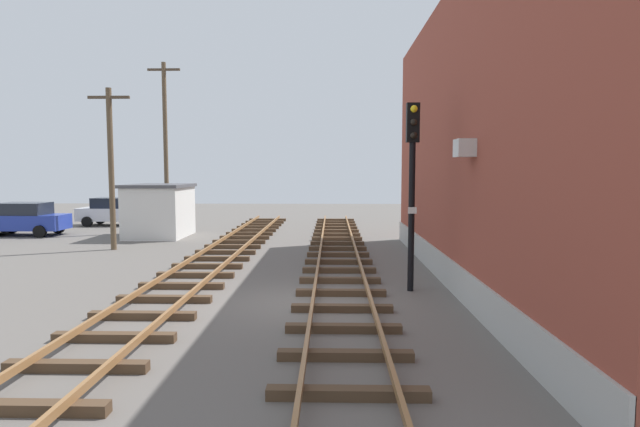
{
  "coord_description": "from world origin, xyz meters",
  "views": [
    {
      "loc": [
        0.78,
        -13.09,
        3.47
      ],
      "look_at": [
        0.33,
        5.96,
        1.86
      ],
      "focal_mm": 28.62,
      "sensor_mm": 36.0,
      "label": 1
    }
  ],
  "objects_px": {
    "control_hut": "(159,210)",
    "signal_mast": "(412,174)",
    "brick_building": "(579,137)",
    "utility_pole_far": "(166,145)",
    "utility_pole_near": "(111,165)",
    "parked_car_blue": "(25,219)",
    "parked_car_white": "(114,211)"
  },
  "relations": [
    {
      "from": "brick_building",
      "to": "utility_pole_near",
      "type": "height_order",
      "value": "brick_building"
    },
    {
      "from": "brick_building",
      "to": "utility_pole_near",
      "type": "distance_m",
      "value": 18.21
    },
    {
      "from": "brick_building",
      "to": "control_hut",
      "type": "height_order",
      "value": "brick_building"
    },
    {
      "from": "signal_mast",
      "to": "control_hut",
      "type": "xyz_separation_m",
      "value": [
        -11.32,
        11.84,
        -1.98
      ]
    },
    {
      "from": "parked_car_white",
      "to": "utility_pole_near",
      "type": "relative_size",
      "value": 0.6
    },
    {
      "from": "signal_mast",
      "to": "utility_pole_near",
      "type": "relative_size",
      "value": 0.77
    },
    {
      "from": "parked_car_blue",
      "to": "utility_pole_far",
      "type": "height_order",
      "value": "utility_pole_far"
    },
    {
      "from": "parked_car_white",
      "to": "utility_pole_near",
      "type": "bearing_deg",
      "value": -66.82
    },
    {
      "from": "parked_car_white",
      "to": "control_hut",
      "type": "bearing_deg",
      "value": -48.79
    },
    {
      "from": "parked_car_blue",
      "to": "parked_car_white",
      "type": "bearing_deg",
      "value": 62.72
    },
    {
      "from": "control_hut",
      "to": "signal_mast",
      "type": "bearing_deg",
      "value": -46.28
    },
    {
      "from": "utility_pole_near",
      "to": "control_hut",
      "type": "bearing_deg",
      "value": 82.88
    },
    {
      "from": "control_hut",
      "to": "parked_car_blue",
      "type": "bearing_deg",
      "value": 177.17
    },
    {
      "from": "utility_pole_near",
      "to": "parked_car_blue",
      "type": "bearing_deg",
      "value": 145.08
    },
    {
      "from": "brick_building",
      "to": "utility_pole_near",
      "type": "xyz_separation_m",
      "value": [
        -17.05,
        6.33,
        -0.77
      ]
    },
    {
      "from": "control_hut",
      "to": "parked_car_blue",
      "type": "relative_size",
      "value": 0.9
    },
    {
      "from": "signal_mast",
      "to": "parked_car_white",
      "type": "height_order",
      "value": "signal_mast"
    },
    {
      "from": "utility_pole_near",
      "to": "utility_pole_far",
      "type": "xyz_separation_m",
      "value": [
        0.3,
        6.46,
        1.22
      ]
    },
    {
      "from": "parked_car_blue",
      "to": "utility_pole_near",
      "type": "height_order",
      "value": "utility_pole_near"
    },
    {
      "from": "signal_mast",
      "to": "parked_car_white",
      "type": "bearing_deg",
      "value": 132.95
    },
    {
      "from": "parked_car_blue",
      "to": "utility_pole_far",
      "type": "xyz_separation_m",
      "value": [
        7.14,
        1.68,
        4.01
      ]
    },
    {
      "from": "brick_building",
      "to": "utility_pole_far",
      "type": "bearing_deg",
      "value": 142.65
    },
    {
      "from": "brick_building",
      "to": "control_hut",
      "type": "distance_m",
      "value": 19.93
    },
    {
      "from": "control_hut",
      "to": "utility_pole_near",
      "type": "height_order",
      "value": "utility_pole_near"
    },
    {
      "from": "control_hut",
      "to": "brick_building",
      "type": "bearing_deg",
      "value": -33.05
    },
    {
      "from": "brick_building",
      "to": "parked_car_blue",
      "type": "distance_m",
      "value": 26.59
    },
    {
      "from": "brick_building",
      "to": "parked_car_blue",
      "type": "bearing_deg",
      "value": 155.08
    },
    {
      "from": "control_hut",
      "to": "parked_car_white",
      "type": "relative_size",
      "value": 0.9
    },
    {
      "from": "utility_pole_near",
      "to": "utility_pole_far",
      "type": "bearing_deg",
      "value": 87.34
    },
    {
      "from": "brick_building",
      "to": "signal_mast",
      "type": "bearing_deg",
      "value": -167.95
    },
    {
      "from": "brick_building",
      "to": "utility_pole_far",
      "type": "height_order",
      "value": "utility_pole_far"
    },
    {
      "from": "parked_car_blue",
      "to": "utility_pole_far",
      "type": "relative_size",
      "value": 0.45
    }
  ]
}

